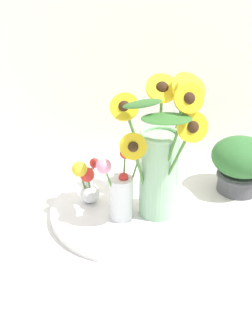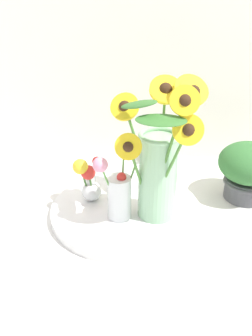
{
  "view_description": "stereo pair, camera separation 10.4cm",
  "coord_description": "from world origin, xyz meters",
  "px_view_note": "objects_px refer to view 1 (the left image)",
  "views": [
    {
      "loc": [
        -0.05,
        -0.82,
        0.64
      ],
      "look_at": [
        0.02,
        0.1,
        0.15
      ],
      "focal_mm": 42.0,
      "sensor_mm": 36.0,
      "label": 1
    },
    {
      "loc": [
        0.06,
        -0.82,
        0.64
      ],
      "look_at": [
        0.02,
        0.1,
        0.15
      ],
      "focal_mm": 42.0,
      "sensor_mm": 36.0,
      "label": 2
    }
  ],
  "objects_px": {
    "mason_jar_sunflowers": "(161,157)",
    "vase_bulb_right": "(88,182)",
    "serving_tray": "(126,211)",
    "potted_plant": "(241,163)",
    "vase_small_center": "(121,191)"
  },
  "relations": [
    {
      "from": "mason_jar_sunflowers",
      "to": "vase_bulb_right",
      "type": "distance_m",
      "value": 0.22
    },
    {
      "from": "mason_jar_sunflowers",
      "to": "vase_bulb_right",
      "type": "bearing_deg",
      "value": 164.89
    },
    {
      "from": "serving_tray",
      "to": "mason_jar_sunflowers",
      "type": "height_order",
      "value": "mason_jar_sunflowers"
    },
    {
      "from": "mason_jar_sunflowers",
      "to": "vase_bulb_right",
      "type": "xyz_separation_m",
      "value": [
        -0.19,
        0.05,
        -0.1
      ]
    },
    {
      "from": "serving_tray",
      "to": "mason_jar_sunflowers",
      "type": "bearing_deg",
      "value": -14.98
    },
    {
      "from": "serving_tray",
      "to": "vase_bulb_right",
      "type": "distance_m",
      "value": 0.13
    },
    {
      "from": "mason_jar_sunflowers",
      "to": "vase_small_center",
      "type": "xyz_separation_m",
      "value": [
        -0.1,
        -0.02,
        -0.08
      ]
    },
    {
      "from": "serving_tray",
      "to": "potted_plant",
      "type": "relative_size",
      "value": 2.35
    },
    {
      "from": "vase_bulb_right",
      "to": "potted_plant",
      "type": "bearing_deg",
      "value": 9.61
    },
    {
      "from": "mason_jar_sunflowers",
      "to": "potted_plant",
      "type": "relative_size",
      "value": 2.15
    },
    {
      "from": "serving_tray",
      "to": "vase_bulb_right",
      "type": "xyz_separation_m",
      "value": [
        -0.1,
        0.03,
        0.08
      ]
    },
    {
      "from": "vase_small_center",
      "to": "potted_plant",
      "type": "xyz_separation_m",
      "value": [
        0.37,
        0.15,
        -0.01
      ]
    },
    {
      "from": "vase_small_center",
      "to": "potted_plant",
      "type": "height_order",
      "value": "vase_small_center"
    },
    {
      "from": "vase_bulb_right",
      "to": "vase_small_center",
      "type": "bearing_deg",
      "value": -39.9
    },
    {
      "from": "serving_tray",
      "to": "vase_bulb_right",
      "type": "bearing_deg",
      "value": 164.78
    }
  ]
}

